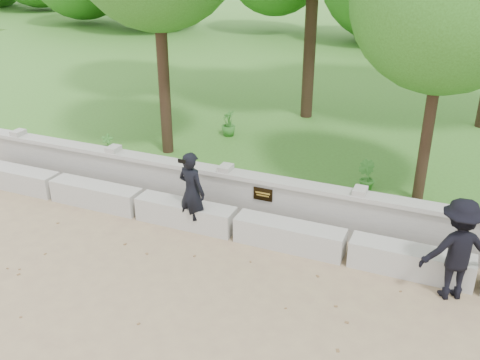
# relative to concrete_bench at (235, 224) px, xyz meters

# --- Properties ---
(ground) EXTENTS (80.00, 80.00, 0.00)m
(ground) POSITION_rel_concrete_bench_xyz_m (-0.00, -1.90, -0.22)
(ground) COLOR #97835C
(ground) RESTS_ON ground
(lawn) EXTENTS (40.00, 22.00, 0.25)m
(lawn) POSITION_rel_concrete_bench_xyz_m (-0.00, 12.10, -0.10)
(lawn) COLOR #3C6624
(lawn) RESTS_ON ground
(concrete_bench) EXTENTS (11.90, 0.45, 0.45)m
(concrete_bench) POSITION_rel_concrete_bench_xyz_m (0.00, 0.00, 0.00)
(concrete_bench) COLOR #AFADA6
(concrete_bench) RESTS_ON ground
(parapet_wall) EXTENTS (12.50, 0.35, 0.90)m
(parapet_wall) POSITION_rel_concrete_bench_xyz_m (0.00, 0.70, 0.24)
(parapet_wall) COLOR #A5A39C
(parapet_wall) RESTS_ON ground
(man_main) EXTENTS (0.62, 0.57, 1.51)m
(man_main) POSITION_rel_concrete_bench_xyz_m (-0.80, -0.10, 0.53)
(man_main) COLOR black
(man_main) RESTS_ON ground
(visitor_mid) EXTENTS (1.17, 0.98, 1.58)m
(visitor_mid) POSITION_rel_concrete_bench_xyz_m (3.62, -0.36, 0.56)
(visitor_mid) COLOR black
(visitor_mid) RESTS_ON ground
(shrub_a) EXTENTS (0.33, 0.29, 0.53)m
(shrub_a) POSITION_rel_concrete_bench_xyz_m (-3.95, 1.76, 0.29)
(shrub_a) COLOR #327126
(shrub_a) RESTS_ON lawn
(shrub_b) EXTENTS (0.47, 0.46, 0.67)m
(shrub_b) POSITION_rel_concrete_bench_xyz_m (1.86, 2.12, 0.36)
(shrub_b) COLOR #327126
(shrub_b) RESTS_ON lawn
(shrub_d) EXTENTS (0.49, 0.49, 0.65)m
(shrub_d) POSITION_rel_concrete_bench_xyz_m (-1.98, 4.11, 0.35)
(shrub_d) COLOR #327126
(shrub_d) RESTS_ON lawn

